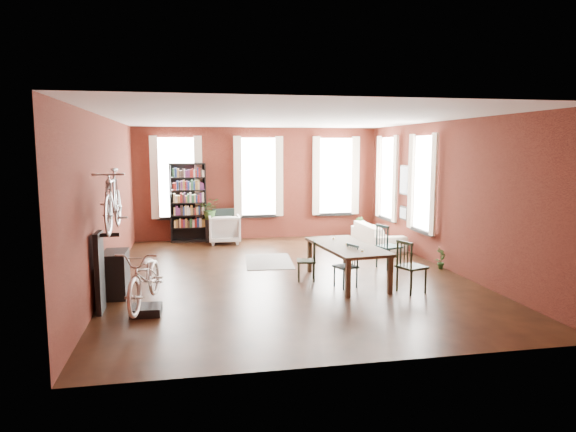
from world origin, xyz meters
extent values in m
plane|color=black|center=(0.00, 0.00, 0.00)|extent=(9.00, 9.00, 0.00)
cube|color=silver|center=(0.00, 0.00, 3.20)|extent=(7.00, 9.00, 0.04)
cube|color=#451711|center=(0.00, 4.50, 1.60)|extent=(7.00, 0.04, 3.20)
cube|color=#451711|center=(0.00, -4.50, 1.60)|extent=(7.00, 0.04, 3.20)
cube|color=#451711|center=(-3.50, 0.00, 1.60)|extent=(0.04, 9.00, 3.20)
cube|color=#451711|center=(3.50, 0.00, 1.60)|extent=(0.04, 9.00, 3.20)
cube|color=white|center=(-2.30, 4.47, 1.80)|extent=(1.00, 0.04, 2.20)
cube|color=beige|center=(-2.30, 4.40, 1.80)|extent=(1.40, 0.06, 2.30)
cube|color=white|center=(0.00, 4.47, 1.80)|extent=(1.00, 0.04, 2.20)
cube|color=beige|center=(0.00, 4.40, 1.80)|extent=(1.40, 0.06, 2.30)
cube|color=white|center=(2.30, 4.47, 1.80)|extent=(1.00, 0.04, 2.20)
cube|color=beige|center=(2.30, 4.40, 1.80)|extent=(1.40, 0.06, 2.30)
cube|color=white|center=(3.47, 1.00, 1.80)|extent=(0.04, 1.00, 2.20)
cube|color=beige|center=(3.40, 1.00, 1.80)|extent=(0.06, 1.40, 2.30)
cube|color=white|center=(3.47, 3.20, 1.80)|extent=(0.04, 1.00, 2.20)
cube|color=beige|center=(3.40, 3.20, 1.80)|extent=(0.06, 1.40, 2.30)
cube|color=black|center=(3.46, 2.10, 1.80)|extent=(0.04, 0.55, 0.75)
cube|color=black|center=(3.46, 2.10, 0.95)|extent=(0.04, 0.45, 0.35)
cube|color=brown|center=(1.03, -0.77, 0.37)|extent=(1.21, 2.26, 0.74)
cube|color=#1B393B|center=(0.90, -1.14, 0.40)|extent=(0.47, 0.47, 0.81)
cube|color=black|center=(0.28, -0.50, 0.40)|extent=(0.43, 0.43, 0.80)
cube|color=#1E2E1B|center=(1.98, -1.68, 0.48)|extent=(0.56, 0.56, 0.96)
cube|color=#183535|center=(2.29, 0.19, 0.48)|extent=(0.56, 0.56, 0.96)
cube|color=black|center=(-2.00, 4.30, 1.10)|extent=(1.00, 0.32, 2.20)
imported|color=silver|center=(-1.04, 3.86, 0.43)|extent=(0.86, 0.81, 0.87)
imported|color=beige|center=(2.95, 2.60, 0.41)|extent=(0.61, 2.08, 0.81)
cube|color=black|center=(-0.19, 1.31, 0.01)|extent=(1.20, 1.77, 0.01)
cube|color=black|center=(-2.68, -2.07, 0.07)|extent=(0.48, 0.48, 0.14)
cube|color=black|center=(-3.40, -1.80, 0.65)|extent=(0.16, 0.60, 1.30)
cube|color=black|center=(-3.28, -0.90, 0.40)|extent=(0.40, 0.80, 0.80)
cube|color=black|center=(-1.36, 4.14, 0.32)|extent=(0.39, 0.39, 0.63)
imported|color=#2F5D25|center=(2.81, 3.88, 0.15)|extent=(0.54, 0.73, 0.29)
imported|color=#255120|center=(3.37, -0.12, 0.09)|extent=(0.47, 0.53, 0.17)
imported|color=beige|center=(-2.68, -2.04, 1.03)|extent=(0.78, 1.03, 1.78)
imported|color=#A5A8AD|center=(-3.15, -1.80, 2.13)|extent=(0.47, 1.00, 1.66)
imported|color=#315622|center=(-1.40, 4.15, 0.87)|extent=(0.55, 0.61, 0.47)
camera|label=1|loc=(-1.96, -10.20, 2.62)|focal=32.00mm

